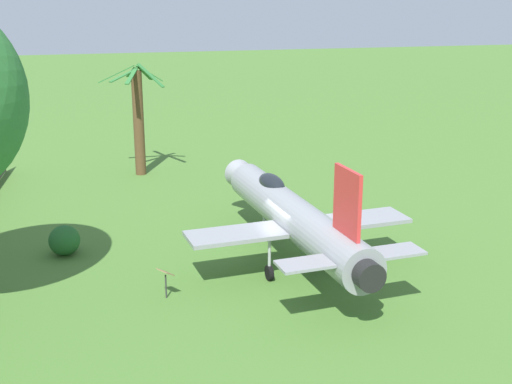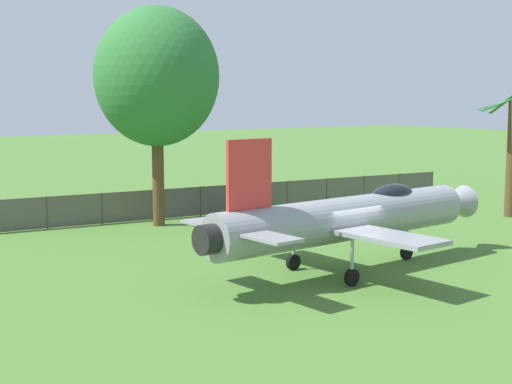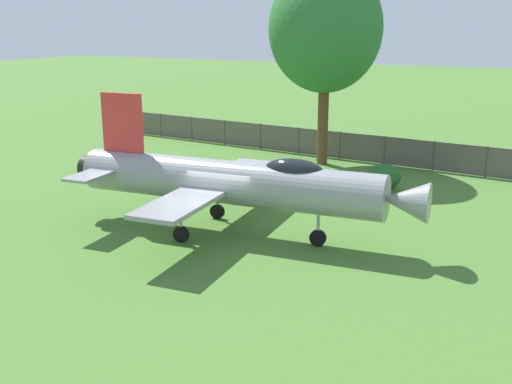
{
  "view_description": "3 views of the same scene",
  "coord_description": "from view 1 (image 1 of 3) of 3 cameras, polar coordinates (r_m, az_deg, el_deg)",
  "views": [
    {
      "loc": [
        -8.0,
        -24.75,
        10.82
      ],
      "look_at": [
        -1.28,
        1.25,
        2.82
      ],
      "focal_mm": 47.79,
      "sensor_mm": 36.0,
      "label": 1
    },
    {
      "loc": [
        20.39,
        -17.63,
        6.54
      ],
      "look_at": [
        -5.17,
        -0.49,
        2.5
      ],
      "focal_mm": 51.65,
      "sensor_mm": 36.0,
      "label": 2
    },
    {
      "loc": [
        19.07,
        11.05,
        7.73
      ],
      "look_at": [
        -0.69,
        0.84,
        1.58
      ],
      "focal_mm": 42.83,
      "sensor_mm": 36.0,
      "label": 3
    }
  ],
  "objects": [
    {
      "name": "shrub_near_fence",
      "position": [
        30.02,
        -15.75,
        -3.91
      ],
      "size": [
        1.31,
        1.56,
        1.25
      ],
      "color": "#235B26",
      "rests_on": "ground_plane"
    },
    {
      "name": "display_jet",
      "position": [
        27.77,
        2.94,
        -1.82
      ],
      "size": [
        9.25,
        13.86,
        5.14
      ],
      "rotation": [
        0.0,
        0.0,
        1.66
      ],
      "color": "gray",
      "rests_on": "ground_plane"
    },
    {
      "name": "palm_tree",
      "position": [
        41.44,
        -9.82,
        5.96
      ],
      "size": [
        3.76,
        4.12,
        6.69
      ],
      "color": "brown",
      "rests_on": "ground_plane"
    },
    {
      "name": "ground_plane",
      "position": [
        28.17,
        3.17,
        -6.02
      ],
      "size": [
        200.0,
        200.0,
        0.0
      ],
      "primitive_type": "plane",
      "color": "#47722D"
    },
    {
      "name": "info_plaque",
      "position": [
        25.04,
        -7.58,
        -7.0
      ],
      "size": [
        0.65,
        0.72,
        1.14
      ],
      "color": "#333333",
      "rests_on": "ground_plane"
    }
  ]
}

